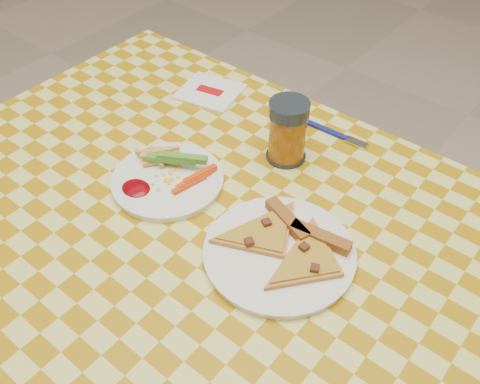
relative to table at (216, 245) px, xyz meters
The scene contains 8 objects.
table is the anchor object (origin of this frame).
plate_left 0.16m from the table, behind, with size 0.22×0.22×0.01m, color white.
plate_right 0.16m from the table, ahead, with size 0.26×0.26×0.01m, color white.
fries_veggies 0.18m from the table, 168.22° to the left, with size 0.18×0.17×0.04m.
pizza_slices 0.18m from the table, ahead, with size 0.27×0.24×0.02m.
drink_glass 0.27m from the table, 90.77° to the left, with size 0.08×0.08×0.14m.
napkin 0.43m from the table, 132.78° to the left, with size 0.17×0.16×0.01m.
fork 0.37m from the table, 83.65° to the left, with size 0.15×0.02×0.01m.
Camera 1 is at (0.47, -0.50, 1.48)m, focal length 40.00 mm.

